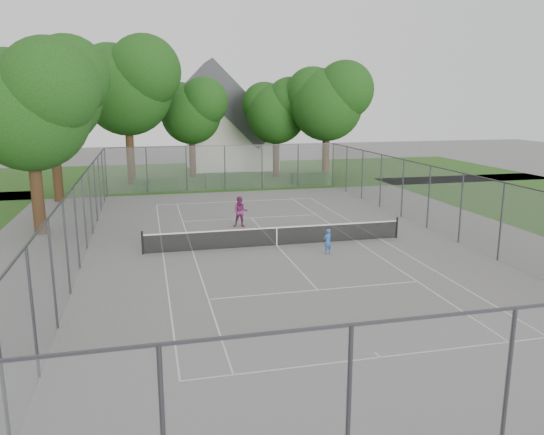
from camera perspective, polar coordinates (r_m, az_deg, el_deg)
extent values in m
plane|color=#64625F|center=(26.02, 0.51, -3.05)|extent=(120.00, 120.00, 0.00)
cube|color=#234915|center=(51.16, -6.54, 4.60)|extent=(60.00, 20.00, 0.00)
cube|color=silver|center=(15.49, 11.51, -14.52)|extent=(10.97, 0.06, 0.01)
cube|color=silver|center=(37.37, -3.88, 1.74)|extent=(10.97, 0.06, 0.01)
cube|color=silver|center=(25.31, -11.66, -3.74)|extent=(0.06, 23.77, 0.01)
cube|color=silver|center=(27.81, 11.56, -2.27)|extent=(0.06, 23.77, 0.01)
cube|color=silver|center=(25.38, -8.56, -3.58)|extent=(0.06, 23.77, 0.01)
cube|color=silver|center=(27.27, 8.94, -2.46)|extent=(0.06, 23.77, 0.01)
cube|color=silver|center=(20.16, 4.94, -7.77)|extent=(8.23, 0.06, 0.01)
cube|color=silver|center=(32.08, -2.24, -0.05)|extent=(8.23, 0.06, 0.01)
cube|color=silver|center=(26.02, 0.51, -3.03)|extent=(0.06, 12.80, 0.01)
cube|color=silver|center=(15.61, 11.27, -14.29)|extent=(0.06, 0.30, 0.01)
cube|color=silver|center=(37.22, -3.84, 1.69)|extent=(0.06, 0.30, 0.01)
cylinder|color=black|center=(25.16, -13.76, -2.66)|extent=(0.10, 0.10, 1.10)
cylinder|color=black|center=(28.06, 13.27, -1.07)|extent=(0.10, 0.10, 1.10)
cube|color=black|center=(25.90, 0.51, -2.09)|extent=(12.67, 0.01, 0.86)
cube|color=white|center=(25.79, 0.52, -1.10)|extent=(12.77, 0.03, 0.06)
cube|color=white|center=(25.90, 0.51, -2.11)|extent=(0.05, 0.02, 0.88)
cylinder|color=#38383D|center=(41.76, -17.44, 4.75)|extent=(0.08, 0.08, 3.50)
cylinder|color=#38383D|center=(44.29, 6.56, 5.66)|extent=(0.08, 0.08, 3.50)
cube|color=slate|center=(10.85, 23.84, -17.50)|extent=(18.00, 0.02, 3.50)
cube|color=slate|center=(42.09, -5.09, 5.33)|extent=(18.00, 0.02, 3.50)
cube|color=slate|center=(25.06, -19.88, -0.29)|extent=(0.02, 34.00, 3.50)
cube|color=slate|center=(29.08, 18.01, 1.54)|extent=(0.02, 34.00, 3.50)
cube|color=#38383D|center=(10.12, 24.72, -8.83)|extent=(18.00, 0.05, 0.05)
cube|color=#38383D|center=(41.91, -5.13, 7.71)|extent=(18.00, 0.05, 0.05)
cube|color=#38383D|center=(24.75, -20.18, 3.66)|extent=(0.05, 34.00, 0.05)
cube|color=#38383D|center=(28.81, 18.24, 4.95)|extent=(0.05, 34.00, 0.05)
cylinder|color=#392314|center=(46.40, -14.99, 6.67)|extent=(0.67, 0.67, 5.17)
sphere|color=#13390F|center=(46.19, -15.35, 13.04)|extent=(7.36, 7.36, 7.36)
sphere|color=#13390F|center=(45.12, -13.57, 15.03)|extent=(5.89, 5.89, 5.89)
sphere|color=#13390F|center=(47.19, -17.01, 14.27)|extent=(5.52, 5.52, 5.52)
cylinder|color=#392314|center=(49.75, -8.55, 6.55)|extent=(0.61, 0.61, 3.84)
sphere|color=#13390F|center=(49.50, -8.70, 10.96)|extent=(5.46, 5.46, 5.46)
sphere|color=#13390F|center=(48.78, -7.35, 12.26)|extent=(4.37, 4.37, 4.37)
sphere|color=#13390F|center=(50.10, -9.91, 11.87)|extent=(4.09, 4.09, 4.09)
cylinder|color=#392314|center=(49.45, 0.44, 6.65)|extent=(0.61, 0.61, 3.84)
sphere|color=#13390F|center=(49.21, 0.44, 11.10)|extent=(5.46, 5.46, 5.46)
sphere|color=#13390F|center=(48.67, 1.96, 12.36)|extent=(4.37, 4.37, 4.37)
sphere|color=#13390F|center=(49.64, -0.84, 12.05)|extent=(4.10, 4.10, 4.10)
cylinder|color=#392314|center=(47.44, 5.80, 6.67)|extent=(0.63, 0.63, 4.39)
sphere|color=#13390F|center=(47.20, 5.92, 11.96)|extent=(6.24, 6.24, 6.24)
sphere|color=#13390F|center=(46.75, 7.82, 13.44)|extent=(4.99, 4.99, 4.99)
sphere|color=#13390F|center=(47.59, 4.35, 13.12)|extent=(4.68, 4.68, 4.68)
cylinder|color=#392314|center=(40.02, -22.15, 5.01)|extent=(0.65, 0.65, 4.78)
sphere|color=#13390F|center=(39.76, -22.72, 11.83)|extent=(6.79, 6.79, 6.79)
sphere|color=#13390F|center=(38.59, -21.09, 13.99)|extent=(5.43, 5.43, 5.43)
sphere|color=#13390F|center=(40.81, -24.35, 13.12)|extent=(5.10, 5.10, 5.10)
cylinder|color=#392314|center=(30.48, -23.92, 2.30)|extent=(0.63, 0.63, 4.28)
sphere|color=#13390F|center=(30.09, -24.65, 10.33)|extent=(6.09, 6.09, 6.09)
sphere|color=#13390F|center=(28.99, -22.80, 12.87)|extent=(4.87, 4.87, 4.87)
sphere|color=#13390F|center=(31.05, -26.51, 11.89)|extent=(4.57, 4.57, 4.57)
cube|color=#1A3F14|center=(42.97, -12.31, 3.48)|extent=(3.51, 1.05, 0.88)
cube|color=#1A3F14|center=(43.33, -4.70, 4.00)|extent=(3.77, 1.08, 1.18)
cube|color=#1A3F14|center=(45.27, 4.11, 4.22)|extent=(3.15, 1.16, 0.95)
cube|color=silver|center=(55.49, -4.41, 8.65)|extent=(8.72, 6.54, 6.54)
cube|color=#424346|center=(55.37, -4.47, 12.03)|extent=(8.63, 6.76, 8.63)
imported|color=#3062B7|center=(24.66, 6.00, -2.57)|extent=(0.51, 0.43, 1.19)
imported|color=#7E2A60|center=(29.74, -3.41, 0.62)|extent=(0.96, 0.83, 1.72)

